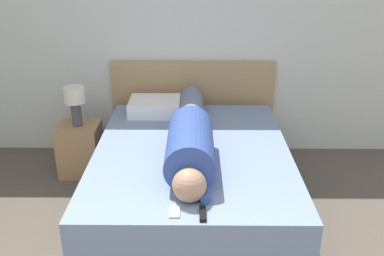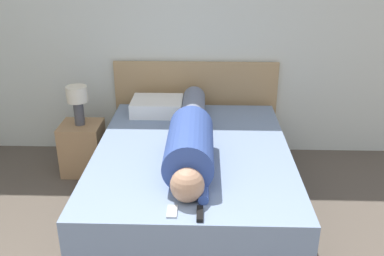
% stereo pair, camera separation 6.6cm
% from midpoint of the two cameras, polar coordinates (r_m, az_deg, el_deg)
% --- Properties ---
extents(wall_back, '(5.71, 0.06, 2.60)m').
position_cam_midpoint_polar(wall_back, '(4.39, -2.04, 12.92)').
color(wall_back, silver).
rests_on(wall_back, ground_plane).
extents(bed, '(1.57, 2.04, 0.57)m').
position_cam_midpoint_polar(bed, '(3.60, 0.61, -6.88)').
color(bed, '#7589A8').
rests_on(bed, ground_plane).
extents(headboard, '(1.69, 0.04, 0.99)m').
position_cam_midpoint_polar(headboard, '(4.53, 0.92, 2.70)').
color(headboard, tan).
rests_on(headboard, ground_plane).
extents(nightstand, '(0.39, 0.36, 0.51)m').
position_cam_midpoint_polar(nightstand, '(4.32, -13.91, -2.61)').
color(nightstand, '#A37A51').
rests_on(nightstand, ground_plane).
extents(table_lamp, '(0.20, 0.20, 0.38)m').
position_cam_midpoint_polar(table_lamp, '(4.13, -14.58, 3.74)').
color(table_lamp, '#4C4C51').
rests_on(table_lamp, nightstand).
extents(person_lying, '(0.35, 1.83, 0.35)m').
position_cam_midpoint_polar(person_lying, '(3.30, 0.41, -1.26)').
color(person_lying, tan).
rests_on(person_lying, bed).
extents(pillow_near_headboard, '(0.49, 0.39, 0.14)m').
position_cam_midpoint_polar(pillow_near_headboard, '(4.18, -4.20, 2.92)').
color(pillow_near_headboard, white).
rests_on(pillow_near_headboard, bed).
extents(tv_remote, '(0.04, 0.15, 0.02)m').
position_cam_midpoint_polar(tv_remote, '(2.66, 1.79, -11.36)').
color(tv_remote, black).
rests_on(tv_remote, bed).
extents(cell_phone, '(0.06, 0.13, 0.01)m').
position_cam_midpoint_polar(cell_phone, '(2.69, -1.95, -11.05)').
color(cell_phone, '#B2B7BC').
rests_on(cell_phone, bed).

